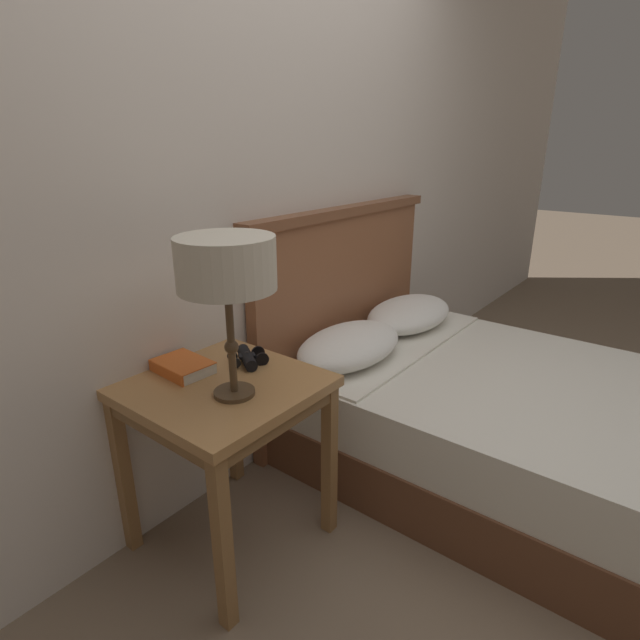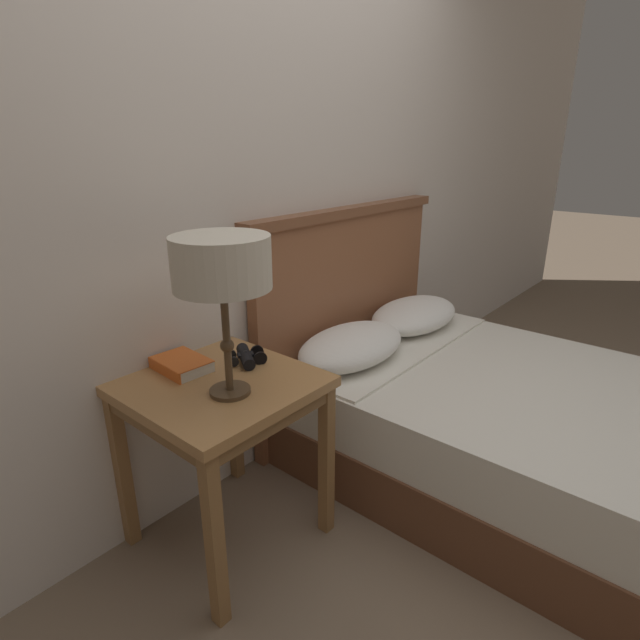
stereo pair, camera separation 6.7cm
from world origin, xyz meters
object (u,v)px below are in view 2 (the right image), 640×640
(table_lamp, at_px, (222,267))
(binoculars_pair, at_px, (246,356))
(bed, at_px, (489,412))
(nightstand, at_px, (221,403))
(book_on_nightstand, at_px, (181,364))

(table_lamp, distance_m, binoculars_pair, 0.45)
(bed, bearing_deg, nightstand, 151.75)
(nightstand, relative_size, binoculars_pair, 4.09)
(binoculars_pair, bearing_deg, bed, -34.38)
(nightstand, relative_size, bed, 0.36)
(nightstand, distance_m, binoculars_pair, 0.20)
(bed, height_order, table_lamp, table_lamp)
(book_on_nightstand, bearing_deg, table_lamp, -90.36)
(book_on_nightstand, bearing_deg, binoculars_pair, -33.55)
(nightstand, distance_m, book_on_nightstand, 0.20)
(bed, xyz_separation_m, book_on_nightstand, (-1.06, 0.72, 0.39))
(nightstand, bearing_deg, bed, -28.25)
(book_on_nightstand, distance_m, binoculars_pair, 0.23)
(table_lamp, xyz_separation_m, binoculars_pair, (0.19, 0.14, -0.39))
(nightstand, relative_size, book_on_nightstand, 3.14)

